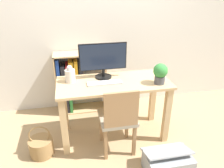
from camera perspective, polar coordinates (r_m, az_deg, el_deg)
ground_plane at (r=2.94m, az=0.39°, el=-12.96°), size 10.00×10.00×0.00m
wall_back at (r=3.21m, az=-2.85°, el=16.06°), size 8.00×0.05×2.60m
desk at (r=2.61m, az=0.43°, el=-2.66°), size 1.31×0.57×0.76m
monitor at (r=2.57m, az=-2.36°, el=6.69°), size 0.56×0.20×0.42m
keyboard at (r=2.49m, az=-1.96°, el=0.29°), size 0.40×0.11×0.02m
vase at (r=2.55m, az=-10.89°, el=2.33°), size 0.12×0.12×0.20m
potted_plant at (r=2.50m, az=12.50°, el=2.88°), size 0.16×0.16×0.24m
chair at (r=2.42m, az=1.68°, el=-8.83°), size 0.40×0.40×0.85m
bookshelf at (r=3.25m, az=-10.16°, el=0.46°), size 0.72×0.28×0.91m
basket at (r=2.72m, az=-18.00°, el=-15.19°), size 0.27×0.27×0.39m
storage_box at (r=2.48m, az=14.30°, el=-19.30°), size 0.48×0.36×0.29m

